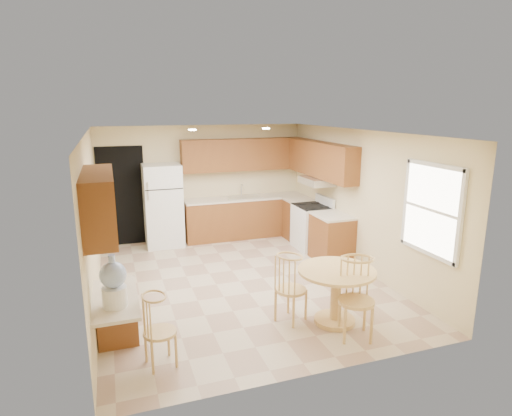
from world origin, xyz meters
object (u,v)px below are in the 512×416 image
object	(u,v)px
dining_table	(336,288)
water_crock	(114,283)
refrigerator	(163,205)
chair_table_b	(361,294)
chair_desk	(160,327)
stove	(312,227)
chair_table_a	(294,284)

from	to	relation	value
dining_table	water_crock	xyz separation A→B (m)	(-2.82, -0.17, 0.53)
refrigerator	chair_table_b	distance (m)	5.05
dining_table	chair_table_b	xyz separation A→B (m)	(0.05, -0.53, 0.13)
chair_desk	water_crock	xyz separation A→B (m)	(-0.45, 0.15, 0.51)
dining_table	water_crock	distance (m)	2.88
refrigerator	dining_table	bearing A→B (deg)	-67.00
stove	dining_table	world-z (taller)	stove
dining_table	water_crock	size ratio (longest dim) A/B	1.77
chair_table_b	water_crock	world-z (taller)	water_crock
refrigerator	chair_desk	world-z (taller)	refrigerator
refrigerator	water_crock	bearing A→B (deg)	-103.60
chair_table_a	chair_table_b	size ratio (longest dim) A/B	0.91
chair_table_a	chair_table_b	xyz separation A→B (m)	(0.60, -0.69, 0.06)
refrigerator	chair_table_b	bearing A→B (deg)	-68.81
dining_table	chair_desk	world-z (taller)	chair_desk
stove	chair_table_b	size ratio (longest dim) A/B	1.04
dining_table	chair_table_a	xyz separation A→B (m)	(-0.55, 0.16, 0.08)
stove	chair_table_a	xyz separation A→B (m)	(-1.65, -2.79, 0.11)
water_crock	chair_table_b	bearing A→B (deg)	-7.13
dining_table	chair_table_b	world-z (taller)	chair_table_b
chair_table_b	chair_desk	world-z (taller)	chair_table_b
refrigerator	stove	bearing A→B (deg)	-22.99
chair_table_b	water_crock	xyz separation A→B (m)	(-2.87, 0.36, 0.40)
dining_table	chair_desk	bearing A→B (deg)	-172.42
stove	chair_desk	distance (m)	4.77
chair_desk	water_crock	world-z (taller)	water_crock
chair_table_a	stove	bearing A→B (deg)	118.11
water_crock	refrigerator	bearing A→B (deg)	76.40
chair_table_a	dining_table	bearing A→B (deg)	42.58
refrigerator	chair_table_b	world-z (taller)	refrigerator
chair_table_a	water_crock	size ratio (longest dim) A/B	1.61
refrigerator	chair_table_a	world-z (taller)	refrigerator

